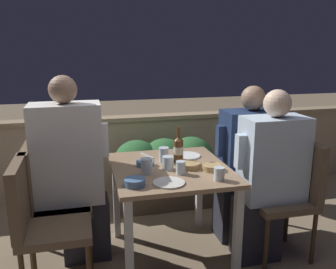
{
  "coord_description": "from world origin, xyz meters",
  "views": [
    {
      "loc": [
        -0.57,
        -2.3,
        1.53
      ],
      "look_at": [
        0.0,
        0.07,
        0.93
      ],
      "focal_mm": 38.0,
      "sensor_mm": 36.0,
      "label": 1
    }
  ],
  "objects_px": {
    "chair_left_far": "(46,193)",
    "chair_right_near": "(291,187)",
    "person_blue_shirt": "(268,177)",
    "person_navy_jumper": "(246,164)",
    "chair_left_near": "(39,215)",
    "beer_bottle": "(178,149)",
    "potted_plant": "(276,161)",
    "person_white_polo": "(73,171)",
    "chair_right_far": "(268,172)"
  },
  "relations": [
    {
      "from": "chair_right_near",
      "to": "chair_right_far",
      "type": "bearing_deg",
      "value": 93.18
    },
    {
      "from": "chair_right_near",
      "to": "person_navy_jumper",
      "type": "distance_m",
      "value": 0.39
    },
    {
      "from": "person_white_polo",
      "to": "beer_bottle",
      "type": "height_order",
      "value": "person_white_polo"
    },
    {
      "from": "chair_left_far",
      "to": "person_blue_shirt",
      "type": "xyz_separation_m",
      "value": [
        1.55,
        -0.31,
        0.09
      ]
    },
    {
      "from": "chair_left_far",
      "to": "potted_plant",
      "type": "bearing_deg",
      "value": 14.6
    },
    {
      "from": "chair_right_far",
      "to": "potted_plant",
      "type": "xyz_separation_m",
      "value": [
        0.39,
        0.54,
        -0.1
      ]
    },
    {
      "from": "chair_right_near",
      "to": "person_blue_shirt",
      "type": "height_order",
      "value": "person_blue_shirt"
    },
    {
      "from": "person_blue_shirt",
      "to": "chair_right_far",
      "type": "height_order",
      "value": "person_blue_shirt"
    },
    {
      "from": "person_navy_jumper",
      "to": "potted_plant",
      "type": "relative_size",
      "value": 1.79
    },
    {
      "from": "person_white_polo",
      "to": "chair_right_far",
      "type": "relative_size",
      "value": 1.54
    },
    {
      "from": "chair_right_near",
      "to": "potted_plant",
      "type": "xyz_separation_m",
      "value": [
        0.38,
        0.86,
        -0.1
      ]
    },
    {
      "from": "chair_right_far",
      "to": "person_navy_jumper",
      "type": "relative_size",
      "value": 0.71
    },
    {
      "from": "beer_bottle",
      "to": "chair_right_near",
      "type": "bearing_deg",
      "value": -16.48
    },
    {
      "from": "beer_bottle",
      "to": "chair_left_far",
      "type": "bearing_deg",
      "value": 175.74
    },
    {
      "from": "person_white_polo",
      "to": "person_navy_jumper",
      "type": "distance_m",
      "value": 1.33
    },
    {
      "from": "chair_left_near",
      "to": "chair_left_far",
      "type": "distance_m",
      "value": 0.35
    },
    {
      "from": "chair_right_near",
      "to": "person_navy_jumper",
      "type": "xyz_separation_m",
      "value": [
        -0.22,
        0.32,
        0.09
      ]
    },
    {
      "from": "person_white_polo",
      "to": "person_blue_shirt",
      "type": "height_order",
      "value": "person_white_polo"
    },
    {
      "from": "chair_left_far",
      "to": "chair_right_near",
      "type": "relative_size",
      "value": 1.0
    },
    {
      "from": "chair_right_near",
      "to": "person_white_polo",
      "type": "bearing_deg",
      "value": 168.82
    },
    {
      "from": "chair_left_near",
      "to": "chair_right_near",
      "type": "height_order",
      "value": "same"
    },
    {
      "from": "potted_plant",
      "to": "chair_left_far",
      "type": "bearing_deg",
      "value": -165.4
    },
    {
      "from": "chair_left_far",
      "to": "person_navy_jumper",
      "type": "distance_m",
      "value": 1.53
    },
    {
      "from": "chair_right_far",
      "to": "beer_bottle",
      "type": "xyz_separation_m",
      "value": [
        -0.78,
        -0.08,
        0.28
      ]
    },
    {
      "from": "person_white_polo",
      "to": "chair_right_near",
      "type": "height_order",
      "value": "person_white_polo"
    },
    {
      "from": "chair_left_far",
      "to": "beer_bottle",
      "type": "xyz_separation_m",
      "value": [
        0.95,
        -0.07,
        0.28
      ]
    },
    {
      "from": "chair_left_far",
      "to": "chair_right_near",
      "type": "height_order",
      "value": "same"
    },
    {
      "from": "person_white_polo",
      "to": "chair_right_near",
      "type": "distance_m",
      "value": 1.59
    },
    {
      "from": "person_white_polo",
      "to": "chair_right_near",
      "type": "relative_size",
      "value": 1.54
    },
    {
      "from": "chair_left_far",
      "to": "chair_right_far",
      "type": "relative_size",
      "value": 1.0
    },
    {
      "from": "chair_left_far",
      "to": "chair_right_far",
      "type": "distance_m",
      "value": 1.73
    },
    {
      "from": "chair_left_near",
      "to": "person_navy_jumper",
      "type": "distance_m",
      "value": 1.58
    },
    {
      "from": "chair_right_near",
      "to": "beer_bottle",
      "type": "relative_size",
      "value": 3.31
    },
    {
      "from": "person_blue_shirt",
      "to": "person_navy_jumper",
      "type": "relative_size",
      "value": 1.01
    },
    {
      "from": "chair_left_near",
      "to": "person_navy_jumper",
      "type": "xyz_separation_m",
      "value": [
        1.54,
        0.36,
        0.09
      ]
    },
    {
      "from": "chair_left_near",
      "to": "person_white_polo",
      "type": "distance_m",
      "value": 0.43
    },
    {
      "from": "chair_right_near",
      "to": "person_blue_shirt",
      "type": "bearing_deg",
      "value": 180.0
    },
    {
      "from": "chair_right_near",
      "to": "potted_plant",
      "type": "relative_size",
      "value": 1.26
    },
    {
      "from": "chair_left_near",
      "to": "chair_right_far",
      "type": "distance_m",
      "value": 1.77
    },
    {
      "from": "chair_left_near",
      "to": "chair_right_near",
      "type": "distance_m",
      "value": 1.76
    },
    {
      "from": "chair_left_near",
      "to": "beer_bottle",
      "type": "height_order",
      "value": "beer_bottle"
    },
    {
      "from": "potted_plant",
      "to": "chair_right_far",
      "type": "bearing_deg",
      "value": -126.06
    },
    {
      "from": "person_blue_shirt",
      "to": "beer_bottle",
      "type": "height_order",
      "value": "person_blue_shirt"
    },
    {
      "from": "chair_left_far",
      "to": "person_navy_jumper",
      "type": "bearing_deg",
      "value": 0.42
    },
    {
      "from": "person_navy_jumper",
      "to": "beer_bottle",
      "type": "distance_m",
      "value": 0.62
    },
    {
      "from": "person_white_polo",
      "to": "person_blue_shirt",
      "type": "bearing_deg",
      "value": -12.76
    },
    {
      "from": "person_white_polo",
      "to": "chair_right_near",
      "type": "bearing_deg",
      "value": -11.18
    },
    {
      "from": "person_navy_jumper",
      "to": "potted_plant",
      "type": "bearing_deg",
      "value": 42.43
    },
    {
      "from": "chair_left_far",
      "to": "person_white_polo",
      "type": "height_order",
      "value": "person_white_polo"
    },
    {
      "from": "chair_left_near",
      "to": "chair_right_far",
      "type": "height_order",
      "value": "same"
    }
  ]
}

